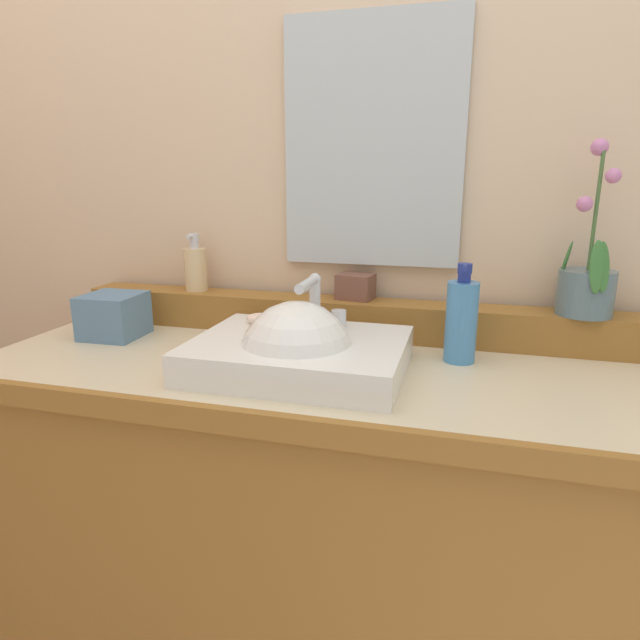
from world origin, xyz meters
TOP-DOWN VIEW (x-y plane):
  - wall_back at (0.00, 0.38)m, footprint 3.24×0.20m
  - vanity_cabinet at (0.00, -0.00)m, footprint 1.49×0.56m
  - back_ledge at (0.00, 0.21)m, footprint 1.41×0.10m
  - sink_basin at (-0.05, -0.06)m, footprint 0.41×0.32m
  - soap_bar at (-0.17, 0.03)m, footprint 0.07×0.04m
  - potted_plant at (0.50, 0.20)m, footprint 0.12×0.13m
  - soap_dispenser at (-0.42, 0.22)m, footprint 0.06×0.06m
  - trinket_box at (0.00, 0.23)m, footprint 0.09×0.08m
  - lotion_bottle at (0.25, 0.08)m, footprint 0.06×0.07m
  - tissue_box at (-0.55, 0.05)m, footprint 0.13×0.13m
  - mirror at (0.03, 0.27)m, footprint 0.42×0.02m

SIDE VIEW (x-z plane):
  - vanity_cabinet at x=0.00m, z-range 0.00..0.88m
  - sink_basin at x=-0.05m, z-range 0.78..1.04m
  - back_ledge at x=0.00m, z-range 0.88..0.97m
  - tissue_box at x=-0.55m, z-range 0.88..0.98m
  - soap_bar at x=-0.17m, z-range 0.94..0.97m
  - lotion_bottle at x=0.25m, z-range 0.87..1.07m
  - trinket_box at x=0.00m, z-range 0.97..1.03m
  - soap_dispenser at x=-0.42m, z-range 0.95..1.10m
  - potted_plant at x=0.50m, z-range 0.86..1.22m
  - wall_back at x=0.00m, z-range 0.00..2.51m
  - mirror at x=0.03m, z-range 1.05..1.61m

